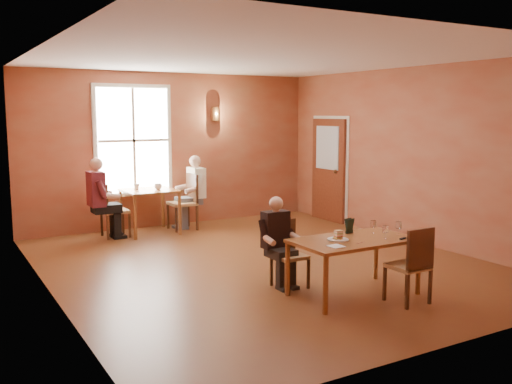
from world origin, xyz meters
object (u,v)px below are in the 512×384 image
main_table (353,267)px  chair_empty (408,264)px  diner_maroon (113,198)px  diner_main (291,245)px  chair_diner_white (182,202)px  chair_diner_maroon (115,210)px  second_table (150,211)px  chair_diner_main (290,255)px  diner_white (184,194)px

main_table → chair_empty: (0.37, -0.54, 0.11)m
main_table → diner_maroon: bearing=108.5°
diner_main → chair_diner_white: bearing=-93.4°
chair_empty → chair_diner_maroon: size_ratio=0.93×
second_table → chair_diner_maroon: bearing=180.0°
chair_diner_main → chair_empty: 1.47m
main_table → chair_diner_white: chair_diner_white is taller
chair_diner_main → chair_empty: size_ratio=0.93×
second_table → diner_white: diner_white is taller
second_table → chair_diner_white: 0.66m
main_table → chair_empty: 0.66m
second_table → chair_diner_white: bearing=0.0°
main_table → second_table: 4.83m
diner_main → chair_empty: bearing=127.0°
chair_diner_white → diner_maroon: bearing=90.0°
main_table → chair_diner_white: 4.75m
chair_empty → chair_diner_maroon: 5.62m
chair_diner_main → chair_diner_maroon: size_ratio=0.87×
chair_diner_maroon → diner_maroon: (-0.03, 0.00, 0.21)m
chair_empty → second_table: bearing=103.1°
chair_diner_main → diner_maroon: (-1.09, 4.09, 0.27)m
chair_empty → diner_maroon: (-1.96, 5.28, 0.24)m
diner_white → chair_diner_maroon: 1.34m
chair_diner_maroon → chair_empty: bearing=20.1°
diner_main → chair_diner_white: diner_main is taller
chair_empty → chair_diner_main: bearing=125.8°
chair_diner_main → second_table: size_ratio=0.92×
chair_empty → diner_white: (-0.60, 5.28, 0.22)m
chair_diner_main → chair_diner_white: bearing=-93.4°
chair_empty → chair_diner_white: size_ratio=0.86×
second_table → chair_diner_main: bearing=-84.3°
main_table → diner_white: diner_white is taller
diner_white → diner_maroon: diner_maroon is taller
chair_diner_main → second_table: 4.11m
chair_diner_main → diner_main: bearing=90.0°
diner_main → diner_maroon: bearing=-75.2°
chair_diner_main → chair_diner_white: 4.10m
main_table → diner_white: size_ratio=1.10×
chair_diner_main → chair_diner_white: chair_diner_white is taller
chair_empty → chair_diner_white: 5.32m
chair_diner_white → chair_diner_main: bearing=176.6°
second_table → diner_maroon: 0.74m
chair_diner_white → second_table: bearing=90.0°
diner_white → diner_maroon: (-1.36, 0.00, 0.02)m
chair_diner_main → second_table: bearing=-84.3°
second_table → diner_main: bearing=-84.4°
diner_main → chair_diner_maroon: size_ratio=1.13×
diner_white → chair_diner_main: bearing=176.2°
main_table → diner_white: 4.76m
second_table → main_table: bearing=-79.2°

